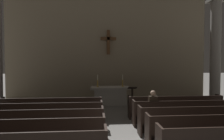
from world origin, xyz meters
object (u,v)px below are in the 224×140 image
Objects in this scene: pew_right_row_3 at (199,120)px; candlestick_left at (98,83)px; pew_right_row_2 at (217,130)px; lone_worshipper at (152,107)px; pew_left_row_3 at (38,123)px; pew_left_row_4 at (46,115)px; altar at (110,95)px; pew_right_row_4 at (186,112)px; lectern at (132,98)px; column_right_second at (215,54)px; pew_right_row_5 at (175,106)px; pew_left_row_2 at (27,135)px; pew_left_row_5 at (52,109)px; candlestick_right at (123,83)px.

candlestick_left reaches higher than pew_right_row_3.
lone_worshipper is (-1.28, 2.06, 0.22)m from pew_right_row_2.
lone_worshipper is at bearing -62.40° from candlestick_left.
lone_worshipper is at bearing 140.66° from pew_right_row_3.
pew_left_row_3 is 5.17m from pew_right_row_3.
pew_left_row_4 is 4.66m from altar.
pew_left_row_4 is 5.17m from pew_right_row_4.
lectern is (3.62, 3.69, 0.07)m from pew_left_row_3.
column_right_second is 5.42m from lectern.
pew_right_row_3 is 5.53m from altar.
pew_left_row_4 is at bearing -168.96° from pew_right_row_5.
altar is at bearing 108.80° from lone_worshipper.
column_right_second is 8.72× the size of candlestick_left.
pew_left_row_5 is (0.00, 3.03, 0.00)m from pew_left_row_2.
pew_right_row_2 is at bearing -90.00° from pew_right_row_4.
pew_right_row_5 is (5.17, 2.02, 0.00)m from pew_left_row_3.
candlestick_left reaches higher than altar.
lone_worshipper is (0.28, -2.64, 0.14)m from lectern.
lectern is 2.66m from lone_worshipper.
pew_left_row_2 and pew_left_row_3 have the same top height.
pew_left_row_5 is 5.27m from pew_right_row_4.
pew_left_row_3 is 9.86m from column_right_second.
pew_right_row_4 and pew_right_row_5 have the same top height.
pew_left_row_4 is 4.38m from candlestick_left.
pew_left_row_4 is 1.00× the size of pew_right_row_2.
lectern reaches higher than pew_right_row_5.
candlestick_right is (0.70, 0.00, 0.69)m from altar.
pew_left_row_3 is 1.00× the size of pew_right_row_4.
altar is (-2.59, 3.88, 0.06)m from pew_right_row_4.
pew_left_row_4 is at bearing -179.43° from lone_worshipper.
lectern reaches higher than pew_left_row_2.
pew_left_row_3 and pew_right_row_4 have the same top height.
pew_left_row_4 is 1.83× the size of altar.
pew_left_row_2 is 1.83× the size of altar.
pew_left_row_4 is 1.00× the size of pew_right_row_3.
lectern is (3.62, 2.68, 0.07)m from pew_left_row_4.
pew_left_row_3 is 5.53m from altar.
altar is (-2.59, 4.89, 0.06)m from pew_right_row_3.
pew_left_row_2 is at bearing -90.00° from pew_left_row_3.
pew_left_row_4 is at bearing -90.00° from pew_left_row_5.
pew_left_row_2 and pew_left_row_5 have the same top height.
pew_right_row_4 is at bearing -11.04° from pew_left_row_5.
lectern is (-1.55, 1.67, 0.07)m from pew_right_row_5.
column_right_second reaches higher than pew_left_row_2.
pew_left_row_3 is 5.17m from lectern.
lone_worshipper is at bearing -71.20° from altar.
pew_right_row_4 is at bearing -56.31° from altar.
candlestick_left is at bearing 119.13° from pew_right_row_2.
pew_right_row_3 and pew_right_row_5 have the same top height.
candlestick_left is at bearing 123.91° from pew_right_row_3.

